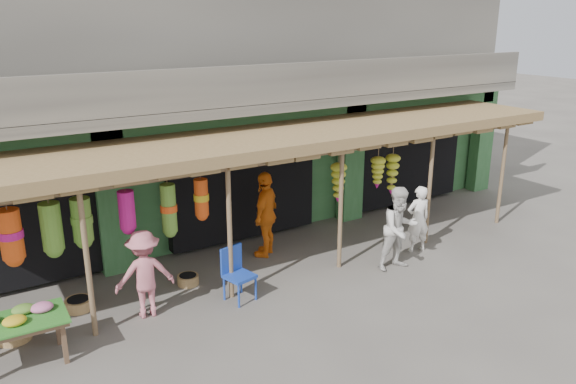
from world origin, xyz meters
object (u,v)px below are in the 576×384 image
blue_chair (236,271)px  flower_table (16,323)px  person_vendor (266,214)px  person_shopper (145,274)px  person_right (400,228)px  person_front (418,219)px

blue_chair → flower_table: bearing=168.5°
blue_chair → person_vendor: person_vendor is taller
person_shopper → person_vendor: bearing=-151.7°
flower_table → person_right: 7.16m
flower_table → person_vendor: size_ratio=0.78×
person_front → person_right: bearing=37.2°
blue_chair → person_front: person_front is taller
blue_chair → person_vendor: (1.47, 1.46, 0.38)m
blue_chair → person_front: size_ratio=0.67×
flower_table → person_right: bearing=-2.6°
flower_table → person_front: (8.12, 0.01, 0.05)m
person_shopper → person_front: bearing=-176.6°
person_front → person_vendor: size_ratio=0.80×
flower_table → blue_chair: 3.71m
person_front → person_shopper: 6.04m
flower_table → blue_chair: (3.70, 0.14, -0.14)m
flower_table → person_right: (7.15, -0.45, 0.18)m
blue_chair → person_front: bearing=-15.3°
flower_table → person_shopper: 2.13m
flower_table → blue_chair: size_ratio=1.45×
person_vendor → person_shopper: person_vendor is taller
person_right → person_vendor: size_ratio=0.93×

